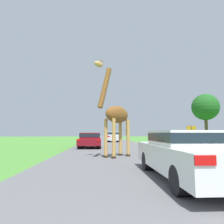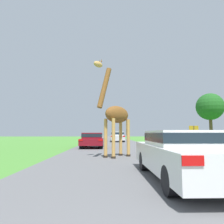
{
  "view_description": "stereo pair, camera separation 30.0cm",
  "coord_description": "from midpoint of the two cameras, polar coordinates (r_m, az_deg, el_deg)",
  "views": [
    {
      "loc": [
        -1.13,
        0.25,
        1.25
      ],
      "look_at": [
        -0.53,
        10.99,
        2.4
      ],
      "focal_mm": 32.0,
      "sensor_mm": 36.0,
      "label": 1
    },
    {
      "loc": [
        -0.83,
        0.24,
        1.25
      ],
      "look_at": [
        -0.53,
        10.99,
        2.4
      ],
      "focal_mm": 32.0,
      "sensor_mm": 36.0,
      "label": 2
    }
  ],
  "objects": [
    {
      "name": "tree_left_edge",
      "position": [
        30.15,
        24.85,
        1.22
      ],
      "size": [
        3.63,
        3.63,
        6.65
      ],
      "color": "brown",
      "rests_on": "ground"
    },
    {
      "name": "giraffe_near_road",
      "position": [
        10.71,
        0.22,
        -0.91
      ],
      "size": [
        2.13,
        2.2,
        5.0
      ],
      "rotation": [
        0.0,
        0.0,
        2.38
      ],
      "color": "tan",
      "rests_on": "ground"
    },
    {
      "name": "car_queue_right",
      "position": [
        17.68,
        -6.75,
        -7.86
      ],
      "size": [
        1.9,
        3.94,
        1.29
      ],
      "color": "maroon",
      "rests_on": "ground"
    },
    {
      "name": "road",
      "position": [
        29.8,
        -1.29,
        -8.5
      ],
      "size": [
        7.41,
        120.0,
        0.0
      ],
      "color": "#5B5B5E",
      "rests_on": "ground"
    },
    {
      "name": "car_queue_left",
      "position": [
        29.77,
        0.21,
        -7.02
      ],
      "size": [
        1.99,
        3.94,
        1.48
      ],
      "color": "silver",
      "rests_on": "ground"
    },
    {
      "name": "sign_post",
      "position": [
        16.16,
        21.27,
        -5.66
      ],
      "size": [
        0.7,
        0.08,
        1.81
      ],
      "color": "#4C3823",
      "rests_on": "ground"
    },
    {
      "name": "car_lead_maroon",
      "position": [
        5.98,
        19.69,
        -10.87
      ],
      "size": [
        1.94,
        4.77,
        1.32
      ],
      "color": "silver",
      "rests_on": "ground"
    }
  ]
}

